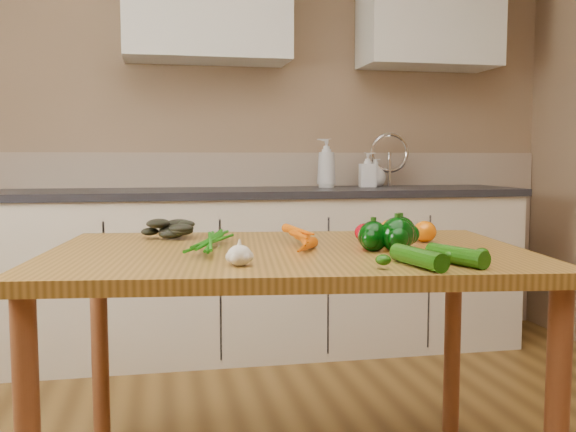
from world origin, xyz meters
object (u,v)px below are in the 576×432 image
(soap_bottle_b, at_px, (368,170))
(pepper_a, at_px, (373,236))
(soap_bottle_c, at_px, (375,173))
(tomato_a, at_px, (364,233))
(pepper_b, at_px, (400,233))
(tomato_b, at_px, (391,230))
(table, at_px, (288,277))
(zucchini_a, at_px, (457,256))
(pepper_c, at_px, (397,235))
(tomato_c, at_px, (425,232))
(garlic_bulb, at_px, (240,255))
(leafy_greens, at_px, (167,223))
(zucchini_b, at_px, (418,257))
(soap_bottle_a, at_px, (326,163))
(carrot_bunch, at_px, (272,237))

(soap_bottle_b, bearing_deg, pepper_a, 169.59)
(soap_bottle_c, relative_size, tomato_a, 2.40)
(pepper_b, height_order, tomato_b, pepper_b)
(table, xyz_separation_m, zucchini_a, (0.38, -0.37, 0.11))
(pepper_c, distance_m, tomato_b, 0.26)
(pepper_c, height_order, tomato_c, pepper_c)
(tomato_a, bearing_deg, soap_bottle_c, 69.68)
(soap_bottle_c, height_order, garlic_bulb, soap_bottle_c)
(soap_bottle_b, bearing_deg, garlic_bulb, 160.11)
(table, relative_size, leafy_greens, 7.50)
(pepper_a, distance_m, pepper_b, 0.11)
(zucchini_b, bearing_deg, soap_bottle_a, 81.93)
(garlic_bulb, xyz_separation_m, pepper_a, (0.43, 0.19, 0.02))
(soap_bottle_a, xyz_separation_m, zucchini_a, (-0.17, -1.99, -0.23))
(soap_bottle_a, distance_m, pepper_b, 1.69)
(pepper_b, xyz_separation_m, tomato_c, (0.13, 0.12, -0.01))
(soap_bottle_a, height_order, tomato_b, soap_bottle_a)
(zucchini_b, bearing_deg, garlic_bulb, 166.41)
(soap_bottle_c, bearing_deg, table, 178.39)
(pepper_c, bearing_deg, carrot_bunch, 158.66)
(carrot_bunch, relative_size, zucchini_b, 1.31)
(zucchini_a, bearing_deg, leafy_greens, 135.77)
(soap_bottle_c, bearing_deg, zucchini_a, -167.39)
(table, height_order, pepper_c, pepper_c)
(soap_bottle_a, relative_size, leafy_greens, 1.33)
(carrot_bunch, distance_m, pepper_a, 0.31)
(pepper_c, bearing_deg, zucchini_b, -99.42)
(pepper_b, bearing_deg, pepper_c, -118.11)
(pepper_b, distance_m, zucchini_a, 0.33)
(tomato_c, bearing_deg, zucchini_b, -115.27)
(pepper_b, relative_size, tomato_a, 1.45)
(zucchini_a, bearing_deg, soap_bottle_c, 76.85)
(pepper_b, relative_size, zucchini_b, 0.47)
(leafy_greens, bearing_deg, tomato_c, -18.37)
(tomato_a, bearing_deg, pepper_b, -69.95)
(soap_bottle_c, bearing_deg, soap_bottle_b, 135.32)
(soap_bottle_b, relative_size, carrot_bunch, 0.74)
(leafy_greens, bearing_deg, tomato_a, -19.32)
(soap_bottle_b, relative_size, pepper_b, 2.06)
(carrot_bunch, xyz_separation_m, tomato_a, (0.34, 0.10, -0.01))
(soap_bottle_a, xyz_separation_m, pepper_c, (-0.24, -1.74, -0.20))
(soap_bottle_b, distance_m, tomato_b, 1.56)
(soap_bottle_a, height_order, zucchini_b, soap_bottle_a)
(soap_bottle_b, height_order, pepper_c, soap_bottle_b)
(soap_bottle_a, bearing_deg, pepper_a, -1.78)
(pepper_b, bearing_deg, tomato_a, 110.05)
(carrot_bunch, bearing_deg, pepper_c, -14.32)
(tomato_a, height_order, zucchini_a, tomato_a)
(table, xyz_separation_m, tomato_a, (0.29, 0.12, 0.12))
(leafy_greens, relative_size, garlic_bulb, 3.21)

